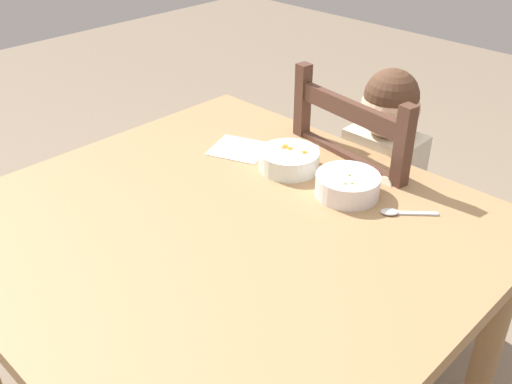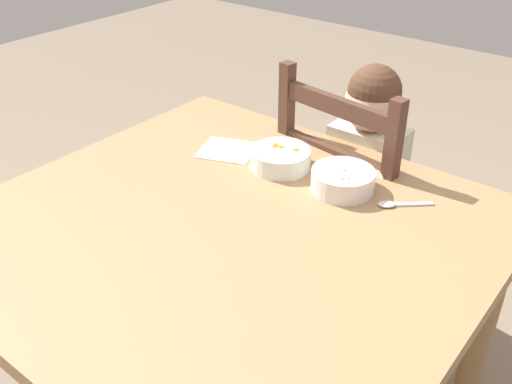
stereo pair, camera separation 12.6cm
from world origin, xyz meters
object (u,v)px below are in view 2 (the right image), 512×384
child_figure (362,170)px  bowl_of_peas (343,180)px  dining_chair (356,216)px  spoon (395,204)px  dining_table (228,257)px  bowl_of_carrots (281,158)px

child_figure → bowl_of_peas: (0.10, -0.29, 0.13)m
dining_chair → child_figure: bearing=-36.0°
bowl_of_peas → spoon: bowl_of_peas is taller
dining_chair → child_figure: (0.01, -0.01, 0.17)m
bowl_of_peas → dining_table: bearing=-113.5°
dining_chair → bowl_of_carrots: bearing=-106.7°
dining_chair → bowl_of_peas: dining_chair is taller
bowl_of_peas → bowl_of_carrots: bearing=180.0°
dining_table → bowl_of_peas: size_ratio=7.19×
spoon → child_figure: bearing=130.6°
bowl_of_peas → spoon: (0.14, 0.02, -0.03)m
dining_table → bowl_of_carrots: bowl_of_carrots is taller
bowl_of_peas → bowl_of_carrots: (-0.19, 0.00, -0.00)m
bowl_of_carrots → spoon: bearing=2.6°
bowl_of_peas → spoon: 0.14m
child_figure → bowl_of_peas: bearing=-71.6°
spoon → dining_chair: bearing=131.0°
dining_table → spoon: size_ratio=9.99×
dining_table → spoon: 0.43m
dining_chair → bowl_of_carrots: dining_chair is taller
dining_chair → bowl_of_peas: (0.10, -0.30, 0.31)m
dining_chair → dining_table: bearing=-92.5°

